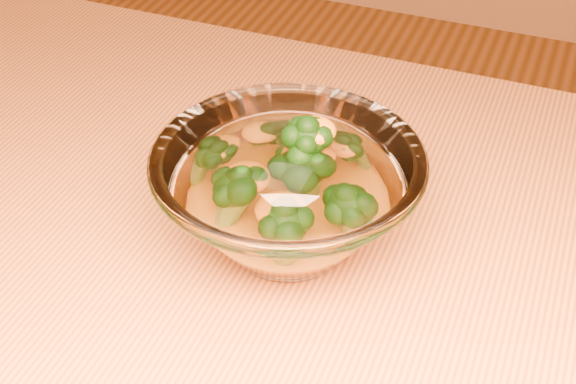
# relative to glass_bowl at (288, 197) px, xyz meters

# --- Properties ---
(glass_bowl) EXTENTS (0.20, 0.20, 0.09)m
(glass_bowl) POSITION_rel_glass_bowl_xyz_m (0.00, 0.00, 0.00)
(glass_bowl) COLOR white
(glass_bowl) RESTS_ON table
(cheese_sauce) EXTENTS (0.10, 0.10, 0.03)m
(cheese_sauce) POSITION_rel_glass_bowl_xyz_m (-0.00, 0.00, -0.02)
(cheese_sauce) COLOR orange
(cheese_sauce) RESTS_ON glass_bowl
(broccoli_heap) EXTENTS (0.14, 0.12, 0.08)m
(broccoli_heap) POSITION_rel_glass_bowl_xyz_m (-0.00, 0.00, 0.01)
(broccoli_heap) COLOR black
(broccoli_heap) RESTS_ON cheese_sauce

